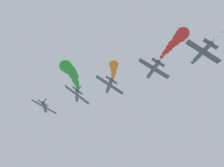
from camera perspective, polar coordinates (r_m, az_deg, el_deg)
The scene contains 8 objects.
airplane_lead at distance 89.51m, azimuth -14.77°, elevation -5.05°, with size 8.65×10.35×4.73m.
airplane_left_inner at distance 82.10m, azimuth -7.74°, elevation -2.56°, with size 7.94×10.35×5.92m.
smoke_trail_left_inner at distance 63.90m, azimuth -9.13°, elevation 2.53°, with size 4.94×18.82×3.41m.
airplane_right_inner at distance 76.83m, azimuth -0.56°, elevation -0.40°, with size 8.26×10.35×5.44m.
smoke_trail_right_inner at distance 63.38m, azimuth 0.37°, elevation 3.57°, with size 2.96×11.66×2.86m.
airplane_left_outer at distance 72.33m, azimuth 9.18°, elevation 3.16°, with size 8.35×10.35×5.29m.
smoke_trail_left_outer at distance 54.61m, azimuth 14.22°, elevation 9.46°, with size 3.48×18.41×5.54m.
airplane_right_outer at distance 68.39m, azimuth 19.38°, elevation 6.53°, with size 8.16×10.35×5.60m.
Camera 1 is at (-10.02, -69.90, 70.22)m, focal length 41.22 mm.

